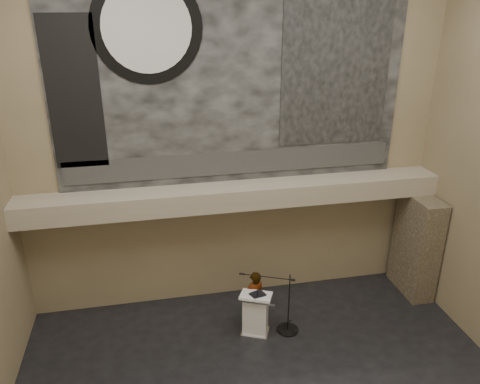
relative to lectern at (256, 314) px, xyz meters
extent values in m
cube|color=#7C6C4F|center=(-0.16, 1.80, 3.70)|extent=(10.00, 0.02, 8.50)
cube|color=gray|center=(-0.16, 1.40, 2.40)|extent=(10.00, 0.80, 0.50)
cylinder|color=#B2893D|center=(-1.76, 1.35, 2.12)|extent=(0.04, 0.04, 0.06)
cylinder|color=#B2893D|center=(1.74, 1.35, 2.12)|extent=(0.04, 0.04, 0.06)
cube|color=black|center=(-0.16, 1.77, 5.15)|extent=(8.00, 0.05, 5.00)
cube|color=#2B2B2B|center=(-0.16, 1.73, 3.10)|extent=(7.76, 0.02, 0.55)
cylinder|color=black|center=(-1.96, 1.73, 6.15)|extent=(2.30, 0.02, 2.30)
cylinder|color=silver|center=(-1.96, 1.71, 6.15)|extent=(1.84, 0.02, 1.84)
cube|color=black|center=(2.24, 1.73, 5.25)|extent=(2.60, 0.02, 3.60)
cube|color=black|center=(-3.56, 1.73, 4.85)|extent=(1.10, 0.02, 3.20)
cube|color=#433929|center=(4.49, 0.95, 0.80)|extent=(0.60, 1.40, 2.70)
cube|color=silver|center=(0.00, 0.00, -0.51)|extent=(0.76, 0.68, 0.08)
cube|color=white|center=(0.00, 0.00, 0.01)|extent=(0.65, 0.56, 0.96)
cube|color=white|center=(0.00, -0.02, 0.52)|extent=(0.84, 0.73, 0.13)
cube|color=black|center=(0.03, -0.04, 0.56)|extent=(0.38, 0.35, 0.04)
cube|color=white|center=(-0.11, -0.05, 0.55)|extent=(0.30, 0.37, 0.00)
imported|color=white|center=(0.05, 0.36, 0.17)|extent=(0.60, 0.47, 1.44)
cylinder|color=black|center=(0.78, -0.03, -0.54)|extent=(0.52, 0.52, 0.02)
cylinder|color=black|center=(0.78, -0.03, 0.21)|extent=(0.03, 0.03, 1.53)
cylinder|color=black|center=(0.27, 0.19, 0.85)|extent=(1.13, 0.51, 0.02)
camera|label=1|loc=(-2.11, -8.57, 6.72)|focal=35.00mm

